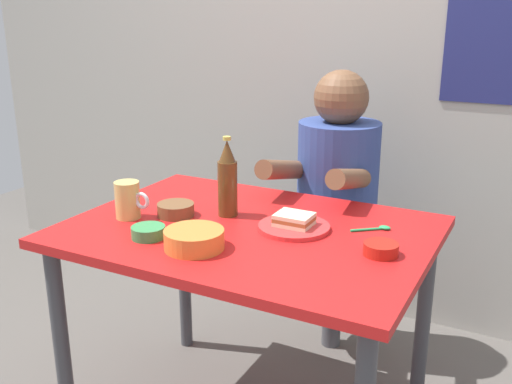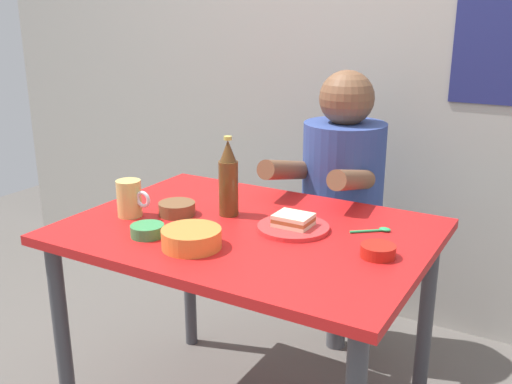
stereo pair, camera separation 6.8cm
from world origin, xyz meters
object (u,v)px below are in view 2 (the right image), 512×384
Objects in this scene: dining_table at (248,255)px; beer_bottle at (228,180)px; soup_bowl_orange at (191,237)px; plate_orange at (293,228)px; stool at (339,271)px; person_seated at (342,175)px; beer_mug at (130,198)px; sandwich at (293,220)px.

dining_table is 0.25m from beer_bottle.
soup_bowl_orange reaches higher than dining_table.
plate_orange is at bearing 20.34° from dining_table.
soup_bowl_orange is at bearing -97.84° from stool.
person_seated reaches higher than beer_bottle.
beer_mug is at bearing 160.59° from soup_bowl_orange.
beer_bottle is (-0.24, 0.02, 0.09)m from sandwich.
beer_bottle reaches higher than sandwich.
soup_bowl_orange is at bearing -97.94° from person_seated.
dining_table is 10.00× the size of sandwich.
beer_mug reaches higher than plate_orange.
sandwich is (-0.00, 0.00, 0.02)m from plate_orange.
plate_orange reaches higher than dining_table.
dining_table is at bearing 75.79° from soup_bowl_orange.
stool is 2.05× the size of plate_orange.
dining_table is 0.26m from soup_bowl_orange.
sandwich reaches higher than dining_table.
beer_bottle is at bearing 32.17° from beer_mug.
beer_bottle is at bearing 175.74° from sandwich.
dining_table is at bearing -95.68° from person_seated.
plate_orange is 1.29× the size of soup_bowl_orange.
beer_bottle is (-0.11, 0.07, 0.21)m from dining_table.
soup_bowl_orange is (-0.12, -0.85, 0.42)m from stool.
sandwich is 0.87× the size of beer_mug.
dining_table is 0.17m from plate_orange.
plate_orange is 0.02m from sandwich.
stool is at bearing 90.00° from person_seated.
sandwich is at bearing -82.97° from person_seated.
soup_bowl_orange reaches higher than stool.
person_seated is at bearing 97.03° from plate_orange.
beer_mug reaches higher than soup_bowl_orange.
beer_mug reaches higher than stool.
beer_mug is at bearing -121.60° from person_seated.
beer_mug is 0.35m from soup_bowl_orange.
stool is 0.72m from sandwich.
beer_bottle is (-0.17, -0.56, 0.51)m from stool.
beer_mug is 0.74× the size of soup_bowl_orange.
dining_table is 8.73× the size of beer_mug.
stool is 2.65× the size of soup_bowl_orange.
beer_bottle is at bearing -107.50° from person_seated.
sandwich reaches higher than plate_orange.
person_seated is 0.57m from sandwich.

